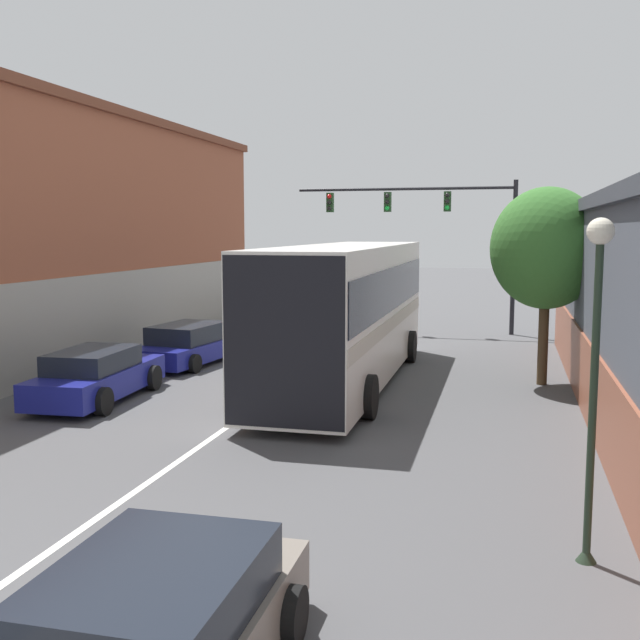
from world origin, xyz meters
name	(u,v)px	position (x,y,z in m)	size (l,w,h in m)	color
lane_center_line	(282,389)	(0.00, 16.07, 0.00)	(0.14, 44.15, 0.01)	silver
bus	(347,307)	(1.49, 17.20, 2.10)	(2.89, 11.95, 3.76)	silver
parked_car_left_near	(96,376)	(-4.00, 13.63, 0.63)	(2.10, 4.55, 1.29)	navy
parked_car_left_mid	(191,344)	(-3.90, 19.00, 0.60)	(2.44, 4.84, 1.26)	navy
parked_car_left_far	(287,306)	(-4.22, 30.61, 0.64)	(2.37, 4.47, 1.35)	silver
traffic_signal_gantry	(437,219)	(2.85, 28.13, 4.59)	(8.88, 0.36, 6.11)	black
street_lamp	(595,360)	(6.77, 7.11, 2.59)	(0.33, 0.33, 4.33)	#233323
street_tree_near	(546,249)	(6.67, 18.35, 3.67)	(2.95, 2.66, 5.31)	#4C3823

